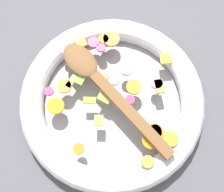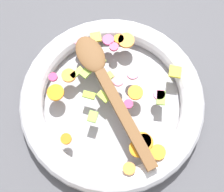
% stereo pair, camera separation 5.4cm
% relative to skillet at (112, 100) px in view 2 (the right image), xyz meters
% --- Properties ---
extents(ground_plane, '(4.00, 4.00, 0.00)m').
position_rel_skillet_xyz_m(ground_plane, '(0.00, 0.00, -0.02)').
color(ground_plane, '#4C4C51').
extents(skillet, '(0.39, 0.39, 0.05)m').
position_rel_skillet_xyz_m(skillet, '(0.00, 0.00, 0.00)').
color(skillet, gray).
rests_on(skillet, ground_plane).
extents(chopped_vegetables, '(0.29, 0.32, 0.01)m').
position_rel_skillet_xyz_m(chopped_vegetables, '(0.01, 0.00, 0.03)').
color(chopped_vegetables, orange).
rests_on(chopped_vegetables, skillet).
extents(wooden_spoon, '(0.14, 0.31, 0.01)m').
position_rel_skillet_xyz_m(wooden_spoon, '(-0.01, 0.02, 0.04)').
color(wooden_spoon, brown).
rests_on(wooden_spoon, chopped_vegetables).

